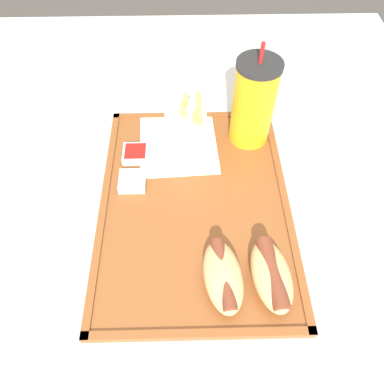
# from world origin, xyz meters

# --- Properties ---
(ground_plane) EXTENTS (8.00, 8.00, 0.00)m
(ground_plane) POSITION_xyz_m (0.00, 0.00, 0.00)
(ground_plane) COLOR #4C4742
(dining_table) EXTENTS (1.20, 1.07, 0.77)m
(dining_table) POSITION_xyz_m (0.00, 0.00, 0.38)
(dining_table) COLOR beige
(dining_table) RESTS_ON ground_plane
(food_tray) EXTENTS (0.45, 0.32, 0.01)m
(food_tray) POSITION_xyz_m (0.04, 0.01, 0.77)
(food_tray) COLOR brown
(food_tray) RESTS_ON dining_table
(paper_napkin) EXTENTS (0.18, 0.15, 0.00)m
(paper_napkin) POSITION_xyz_m (-0.10, -0.02, 0.78)
(paper_napkin) COLOR white
(paper_napkin) RESTS_ON food_tray
(soda_cup) EXTENTS (0.08, 0.08, 0.20)m
(soda_cup) POSITION_xyz_m (-0.12, 0.12, 0.86)
(soda_cup) COLOR gold
(soda_cup) RESTS_ON food_tray
(hot_dog_far) EXTENTS (0.12, 0.07, 0.04)m
(hot_dog_far) POSITION_xyz_m (0.18, 0.12, 0.80)
(hot_dog_far) COLOR #DBB270
(hot_dog_far) RESTS_ON food_tray
(hot_dog_near) EXTENTS (0.12, 0.07, 0.04)m
(hot_dog_near) POSITION_xyz_m (0.18, 0.05, 0.80)
(hot_dog_near) COLOR #DBB270
(hot_dog_near) RESTS_ON food_tray
(fries_carton) EXTENTS (0.09, 0.07, 0.12)m
(fries_carton) POSITION_xyz_m (-0.10, 0.00, 0.82)
(fries_carton) COLOR silver
(fries_carton) RESTS_ON food_tray
(sauce_cup_mayo) EXTENTS (0.05, 0.05, 0.02)m
(sauce_cup_mayo) POSITION_xyz_m (-0.01, -0.10, 0.79)
(sauce_cup_mayo) COLOR silver
(sauce_cup_mayo) RESTS_ON food_tray
(sauce_cup_ketchup) EXTENTS (0.05, 0.05, 0.02)m
(sauce_cup_ketchup) POSITION_xyz_m (-0.07, -0.09, 0.79)
(sauce_cup_ketchup) COLOR silver
(sauce_cup_ketchup) RESTS_ON food_tray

